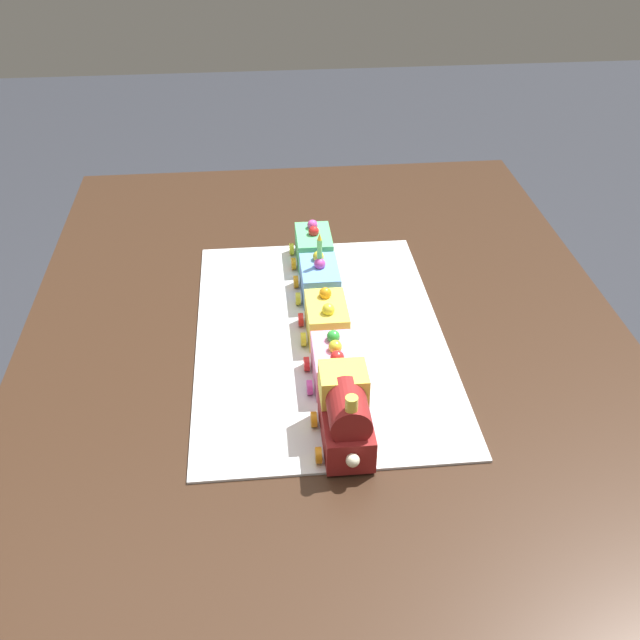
{
  "coord_description": "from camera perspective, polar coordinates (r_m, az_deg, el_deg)",
  "views": [
    {
      "loc": [
        -0.94,
        0.1,
        1.45
      ],
      "look_at": [
        0.02,
        0.01,
        0.77
      ],
      "focal_mm": 41.34,
      "sensor_mm": 36.0,
      "label": 1
    }
  ],
  "objects": [
    {
      "name": "cake_board",
      "position": [
        1.2,
        0.0,
        -1.25
      ],
      "size": [
        0.6,
        0.4,
        0.0
      ],
      "primitive_type": "cube",
      "color": "silver",
      "rests_on": "dining_table"
    },
    {
      "name": "ground_plane",
      "position": [
        1.74,
        0.46,
        -21.72
      ],
      "size": [
        8.0,
        8.0,
        0.0
      ],
      "primitive_type": "plane",
      "color": "#2D3038"
    },
    {
      "name": "cake_car_hopper_sky_blue",
      "position": [
        1.28,
        -0.21,
        3.09
      ],
      "size": [
        0.1,
        0.08,
        0.07
      ],
      "color": "#669EEA",
      "rests_on": "cake_board"
    },
    {
      "name": "cake_car_gondola_bubblegum",
      "position": [
        1.09,
        0.95,
        -3.45
      ],
      "size": [
        0.1,
        0.08,
        0.07
      ],
      "color": "pink",
      "rests_on": "cake_board"
    },
    {
      "name": "cake_locomotive",
      "position": [
        0.98,
        1.79,
        -7.33
      ],
      "size": [
        0.14,
        0.08,
        0.12
      ],
      "color": "maroon",
      "rests_on": "cake_board"
    },
    {
      "name": "cake_car_tanker_lemon",
      "position": [
        1.19,
        0.33,
        0.07
      ],
      "size": [
        0.1,
        0.08,
        0.07
      ],
      "color": "#F4E04C",
      "rests_on": "cake_board"
    },
    {
      "name": "birthday_candle",
      "position": [
        1.25,
        -0.22,
        5.71
      ],
      "size": [
        0.01,
        0.01,
        0.05
      ],
      "color": "#66D872",
      "rests_on": "cake_car_hopper_sky_blue"
    },
    {
      "name": "cake_car_flatbed_mint_green",
      "position": [
        1.38,
        -0.66,
        5.67
      ],
      "size": [
        0.1,
        0.08,
        0.07
      ],
      "color": "#59CC7A",
      "rests_on": "cake_board"
    },
    {
      "name": "dining_table",
      "position": [
        1.26,
        0.59,
        -5.72
      ],
      "size": [
        1.4,
        1.0,
        0.74
      ],
      "color": "#382316",
      "rests_on": "ground"
    }
  ]
}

